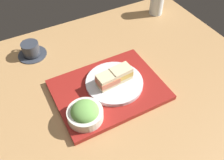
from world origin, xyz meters
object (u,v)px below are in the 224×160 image
Objects in this scene: drinking_glass at (157,2)px; coffee_cup at (31,50)px; sandwich_plate at (114,83)px; salad_bowl at (85,113)px; sandwich_near at (108,80)px; sandwich_far at (121,74)px.

coffee_cup is at bearing -177.95° from drinking_glass.
sandwich_plate is 19.09cm from salad_bowl.
sandwich_near is at bearing -142.56° from drinking_glass.
drinking_glass reaches higher than sandwich_far.
sandwich_plate is 60.00cm from drinking_glass.
sandwich_plate is 4.65cm from sandwich_far.
drinking_glass is (49.57, 37.95, 0.36)cm from sandwich_near.
coffee_cup is (-26.84, 34.96, -3.32)cm from sandwich_far.
sandwich_far is 44.20cm from coffee_cup.
coffee_cup is (-23.79, 35.20, 0.18)cm from sandwich_plate.
sandwich_near is at bearing -175.61° from sandwich_far.
drinking_glass reaches higher than sandwich_plate.
drinking_glass is at bearing 2.05° from coffee_cup.
coffee_cup is at bearing 127.51° from sandwich_far.
coffee_cup is (-20.73, 35.43, -3.16)cm from sandwich_near.
sandwich_far reaches higher than coffee_cup.
drinking_glass is (43.45, 37.48, 0.21)cm from sandwich_far.
salad_bowl is 0.98× the size of coffee_cup.
salad_bowl is at bearing -80.75° from coffee_cup.
sandwich_near is at bearing -59.67° from coffee_cup.
coffee_cup is at bearing 120.33° from sandwich_near.
coffee_cup is at bearing 124.05° from sandwich_plate.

